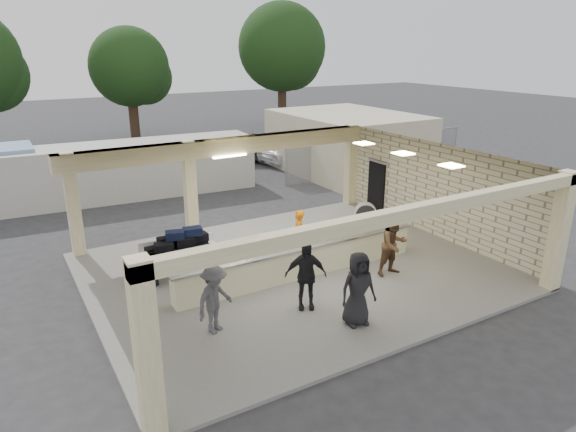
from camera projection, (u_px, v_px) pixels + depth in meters
ground at (293, 273)px, 16.03m from camera, size 120.00×120.00×0.00m
pavilion at (288, 225)px, 16.24m from camera, size 12.01×10.00×3.55m
baggage_counter at (301, 261)px, 15.43m from camera, size 8.20×0.58×0.98m
luggage_cart at (180, 250)px, 15.53m from camera, size 2.51×1.70×1.39m
drum_fan at (365, 214)px, 19.61m from camera, size 0.87×0.70×0.95m
baggage_handler at (298, 235)px, 16.54m from camera, size 0.61×0.69×1.67m
passenger_a at (394, 245)px, 15.40m from camera, size 0.94×0.43×1.93m
passenger_b at (306, 275)px, 13.42m from camera, size 1.16×0.85×1.88m
passenger_c at (215, 299)px, 12.32m from camera, size 1.18×0.85×1.74m
passenger_d at (358, 289)px, 12.64m from camera, size 0.99×0.53×1.92m
car_white_a at (296, 151)px, 30.71m from camera, size 4.90×3.02×1.30m
car_white_b at (334, 146)px, 32.27m from camera, size 4.45×2.44×1.33m
car_dark at (253, 148)px, 30.81m from camera, size 4.96×3.99×1.60m
container_white at (129, 170)px, 23.68m from camera, size 11.73×3.10×2.51m
fence at (379, 153)px, 28.33m from camera, size 12.06×0.06×2.03m
tree_mid at (133, 70)px, 36.90m from camera, size 6.00×5.60×8.00m
tree_right at (284, 51)px, 41.46m from camera, size 7.20×7.00×10.00m
adjacent_building at (347, 143)px, 28.25m from camera, size 6.00×8.00×3.20m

